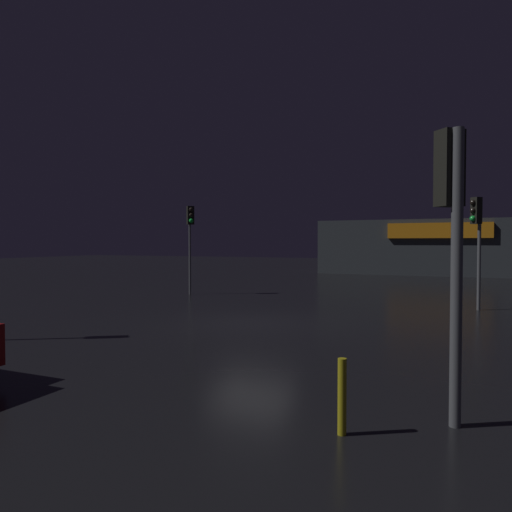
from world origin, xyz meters
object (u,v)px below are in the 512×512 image
store_building (440,247)px  traffic_signal_main (477,227)px  traffic_signal_opposite (190,226)px  traffic_signal_cross_left (452,218)px

store_building → traffic_signal_main: 20.93m
traffic_signal_main → traffic_signal_opposite: bearing=178.3°
traffic_signal_main → traffic_signal_opposite: size_ratio=0.98×
traffic_signal_main → traffic_signal_cross_left: (-0.68, -12.10, -0.24)m
store_building → traffic_signal_opposite: (-10.38, -20.44, 1.14)m
traffic_signal_opposite → traffic_signal_cross_left: (11.66, -12.47, -0.44)m
store_building → traffic_signal_main: size_ratio=4.40×
traffic_signal_main → traffic_signal_opposite: 12.35m
traffic_signal_opposite → traffic_signal_main: bearing=-1.7°
store_building → traffic_signal_opposite: store_building is taller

